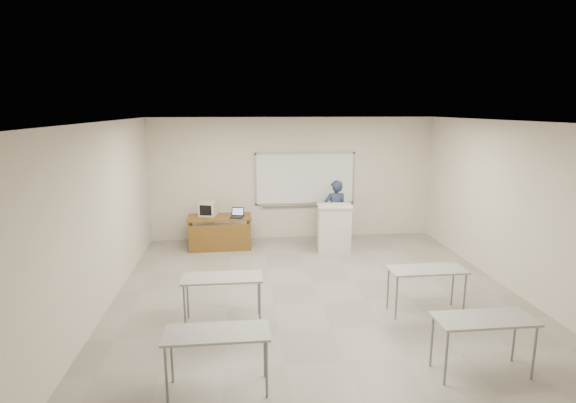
{
  "coord_description": "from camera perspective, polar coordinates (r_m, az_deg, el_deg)",
  "views": [
    {
      "loc": [
        -1.3,
        -6.93,
        3.21
      ],
      "look_at": [
        -0.32,
        2.2,
        1.3
      ],
      "focal_mm": 28.0,
      "sensor_mm": 36.0,
      "label": 1
    }
  ],
  "objects": [
    {
      "name": "presenter",
      "position": [
        10.8,
        6.02,
        -1.33
      ],
      "size": [
        0.6,
        0.43,
        1.55
      ],
      "primitive_type": "imported",
      "rotation": [
        0.0,
        0.0,
        3.25
      ],
      "color": "black",
      "rests_on": "floor"
    },
    {
      "name": "crt_monitor",
      "position": [
        10.63,
        -10.05,
        -0.88
      ],
      "size": [
        0.37,
        0.41,
        0.35
      ],
      "rotation": [
        0.0,
        0.0,
        -0.25
      ],
      "color": "beige",
      "rests_on": "instructor_desk"
    },
    {
      "name": "mouse",
      "position": [
        10.57,
        -7.02,
        -1.68
      ],
      "size": [
        0.09,
        0.06,
        0.04
      ],
      "primitive_type": "ellipsoid",
      "rotation": [
        0.0,
        0.0,
        0.05
      ],
      "color": "#ABADB2",
      "rests_on": "instructor_desk"
    },
    {
      "name": "laptop",
      "position": [
        10.38,
        -6.54,
        -1.71
      ],
      "size": [
        0.29,
        0.27,
        0.22
      ],
      "rotation": [
        0.0,
        0.0,
        -0.23
      ],
      "color": "black",
      "rests_on": "instructor_desk"
    },
    {
      "name": "instructor_desk",
      "position": [
        10.47,
        -8.7,
        -3.09
      ],
      "size": [
        1.46,
        0.73,
        0.75
      ],
      "rotation": [
        0.0,
        0.0,
        0.03
      ],
      "color": "brown",
      "rests_on": "floor"
    },
    {
      "name": "student_desks",
      "position": [
        6.27,
        6.5,
        -12.23
      ],
      "size": [
        4.4,
        2.2,
        0.73
      ],
      "color": "#A7A6A2",
      "rests_on": "floor"
    },
    {
      "name": "whiteboard",
      "position": [
        11.15,
        2.18,
        2.84
      ],
      "size": [
        2.48,
        0.1,
        1.31
      ],
      "color": "white",
      "rests_on": "floor"
    },
    {
      "name": "podium",
      "position": [
        10.27,
        5.87,
        -3.36
      ],
      "size": [
        0.76,
        0.56,
        1.07
      ],
      "rotation": [
        0.0,
        0.0,
        -0.1
      ],
      "color": "silver",
      "rests_on": "floor"
    },
    {
      "name": "keyboard",
      "position": [
        10.06,
        6.92,
        -0.5
      ],
      "size": [
        0.43,
        0.24,
        0.02
      ],
      "primitive_type": "cube",
      "rotation": [
        0.0,
        0.0,
        -0.26
      ],
      "color": "beige",
      "rests_on": "podium"
    },
    {
      "name": "floor",
      "position": [
        7.75,
        4.17,
        -12.78
      ],
      "size": [
        7.0,
        8.0,
        0.01
      ],
      "primitive_type": "cube",
      "color": "gray",
      "rests_on": "ground"
    }
  ]
}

